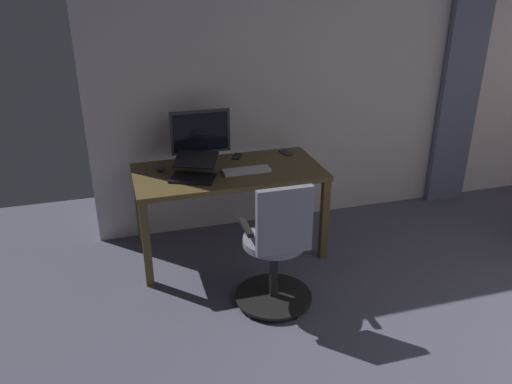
# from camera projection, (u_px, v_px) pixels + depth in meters

# --- Properties ---
(back_room_partition) EXTENTS (5.76, 0.10, 2.76)m
(back_room_partition) POSITION_uv_depth(u_px,v_px,m) (403.00, 65.00, 4.79)
(back_room_partition) COLOR silver
(back_room_partition) RESTS_ON ground
(curtain_right_panel) EXTENTS (0.41, 0.06, 2.56)m
(curtain_right_panel) POSITION_uv_depth(u_px,v_px,m) (463.00, 75.00, 4.89)
(curtain_right_panel) COLOR slate
(curtain_right_panel) RESTS_ON ground
(desk) EXTENTS (1.51, 0.74, 0.74)m
(desk) POSITION_uv_depth(u_px,v_px,m) (229.00, 180.00, 4.18)
(desk) COLOR brown
(desk) RESTS_ON ground
(office_chair) EXTENTS (0.56, 0.56, 0.99)m
(office_chair) POSITION_uv_depth(u_px,v_px,m) (277.00, 251.00, 3.54)
(office_chair) COLOR black
(office_chair) RESTS_ON ground
(computer_monitor) EXTENTS (0.49, 0.18, 0.44)m
(computer_monitor) POSITION_uv_depth(u_px,v_px,m) (201.00, 134.00, 4.22)
(computer_monitor) COLOR #333338
(computer_monitor) RESTS_ON desk
(computer_keyboard) EXTENTS (0.38, 0.12, 0.02)m
(computer_keyboard) POSITION_uv_depth(u_px,v_px,m) (247.00, 171.00, 4.10)
(computer_keyboard) COLOR silver
(computer_keyboard) RESTS_ON desk
(laptop) EXTENTS (0.43, 0.43, 0.16)m
(laptop) POSITION_uv_depth(u_px,v_px,m) (194.00, 171.00, 3.98)
(laptop) COLOR black
(laptop) RESTS_ON desk
(computer_mouse) EXTENTS (0.06, 0.10, 0.04)m
(computer_mouse) POSITION_uv_depth(u_px,v_px,m) (160.00, 168.00, 4.12)
(computer_mouse) COLOR #333338
(computer_mouse) RESTS_ON desk
(cell_phone_by_monitor) EXTENTS (0.12, 0.16, 0.01)m
(cell_phone_by_monitor) POSITION_uv_depth(u_px,v_px,m) (237.00, 156.00, 4.41)
(cell_phone_by_monitor) COLOR black
(cell_phone_by_monitor) RESTS_ON desk
(cell_phone_face_up) EXTENTS (0.10, 0.15, 0.01)m
(cell_phone_face_up) POSITION_uv_depth(u_px,v_px,m) (286.00, 153.00, 4.49)
(cell_phone_face_up) COLOR #232328
(cell_phone_face_up) RESTS_ON desk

